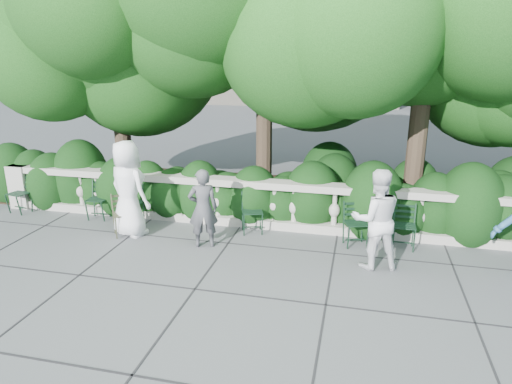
% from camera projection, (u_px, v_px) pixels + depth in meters
% --- Properties ---
extents(ground, '(90.00, 90.00, 0.00)m').
position_uv_depth(ground, '(243.00, 264.00, 7.82)').
color(ground, '#4C4F53').
rests_on(ground, ground).
extents(balustrade, '(12.00, 0.44, 1.00)m').
position_uv_depth(balustrade, '(265.00, 205.00, 9.35)').
color(balustrade, '#9E998E').
rests_on(balustrade, ground).
extents(shrub_hedge, '(15.00, 2.60, 1.70)m').
position_uv_depth(shrub_hedge, '(276.00, 208.00, 10.61)').
color(shrub_hedge, black).
rests_on(shrub_hedge, ground).
extents(tree_canopy, '(15.04, 6.52, 6.78)m').
position_uv_depth(tree_canopy, '(312.00, 28.00, 9.47)').
color(tree_canopy, '#3F3023').
rests_on(tree_canopy, ground).
extents(chair_a, '(0.53, 0.56, 0.84)m').
position_uv_depth(chair_a, '(16.00, 214.00, 10.22)').
color(chair_a, black).
rests_on(chair_a, ground).
extents(chair_b, '(0.48, 0.52, 0.84)m').
position_uv_depth(chair_b, '(96.00, 221.00, 9.82)').
color(chair_b, black).
rests_on(chair_b, ground).
extents(chair_c, '(0.52, 0.55, 0.84)m').
position_uv_depth(chair_c, '(132.00, 225.00, 9.58)').
color(chair_c, black).
rests_on(chair_c, ground).
extents(chair_d, '(0.57, 0.60, 0.84)m').
position_uv_depth(chair_d, '(357.00, 249.00, 8.44)').
color(chair_d, black).
rests_on(chair_d, ground).
extents(chair_e, '(0.58, 0.60, 0.84)m').
position_uv_depth(chair_e, '(253.00, 235.00, 9.06)').
color(chair_e, black).
rests_on(chair_e, ground).
extents(chair_f, '(0.45, 0.49, 0.84)m').
position_uv_depth(chair_f, '(402.00, 251.00, 8.33)').
color(chair_f, black).
rests_on(chair_f, ground).
extents(chair_weathered, '(0.64, 0.65, 0.84)m').
position_uv_depth(chair_weathered, '(127.00, 237.00, 8.95)').
color(chair_weathered, black).
rests_on(chair_weathered, ground).
extents(person_businessman, '(1.09, 0.93, 1.90)m').
position_uv_depth(person_businessman, '(128.00, 189.00, 8.83)').
color(person_businessman, white).
rests_on(person_businessman, ground).
extents(person_woman_grey, '(0.63, 0.52, 1.49)m').
position_uv_depth(person_woman_grey, '(203.00, 208.00, 8.34)').
color(person_woman_grey, '#46474C').
rests_on(person_woman_grey, ground).
extents(person_casual_man, '(0.96, 0.83, 1.71)m').
position_uv_depth(person_casual_man, '(376.00, 219.00, 7.50)').
color(person_casual_man, white).
rests_on(person_casual_man, ground).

